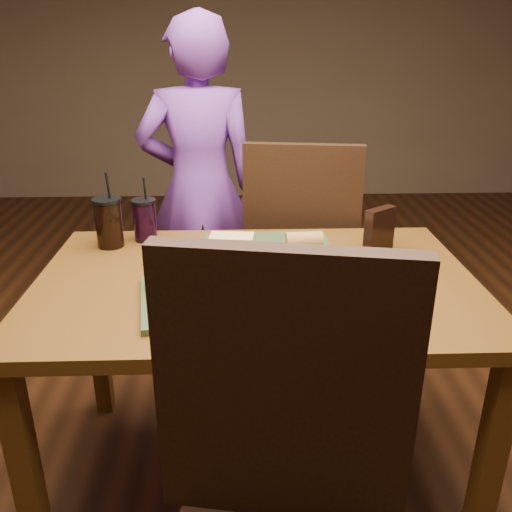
{
  "coord_description": "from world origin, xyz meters",
  "views": [
    {
      "loc": [
        -0.05,
        -1.46,
        1.42
      ],
      "look_at": [
        0.0,
        0.0,
        0.82
      ],
      "focal_mm": 38.0,
      "sensor_mm": 36.0,
      "label": 1
    }
  ],
  "objects_px": {
    "diner": "(200,190)",
    "salad_bowl": "(240,283)",
    "sandwich_far": "(232,243)",
    "cup_cola": "(109,222)",
    "dining_table": "(256,305)",
    "sandwich_near": "(175,276)",
    "cup_berry": "(145,220)",
    "tray_near": "(220,297)",
    "soup_bowl": "(389,296)",
    "baguette_near": "(279,306)",
    "chair_far": "(297,250)",
    "tray_far": "(270,251)",
    "chip_bag": "(379,230)",
    "baguette_far": "(304,241)"
  },
  "relations": [
    {
      "from": "diner",
      "to": "salad_bowl",
      "type": "xyz_separation_m",
      "value": [
        0.18,
        -1.11,
        0.05
      ]
    },
    {
      "from": "sandwich_far",
      "to": "cup_cola",
      "type": "height_order",
      "value": "cup_cola"
    },
    {
      "from": "dining_table",
      "to": "diner",
      "type": "xyz_separation_m",
      "value": [
        -0.22,
        0.96,
        0.1
      ]
    },
    {
      "from": "sandwich_near",
      "to": "cup_berry",
      "type": "distance_m",
      "value": 0.44
    },
    {
      "from": "dining_table",
      "to": "cup_berry",
      "type": "distance_m",
      "value": 0.53
    },
    {
      "from": "tray_near",
      "to": "soup_bowl",
      "type": "distance_m",
      "value": 0.45
    },
    {
      "from": "dining_table",
      "to": "baguette_near",
      "type": "height_order",
      "value": "baguette_near"
    },
    {
      "from": "cup_cola",
      "to": "dining_table",
      "type": "bearing_deg",
      "value": -29.81
    },
    {
      "from": "chair_far",
      "to": "tray_near",
      "type": "xyz_separation_m",
      "value": [
        -0.3,
        -0.78,
        0.18
      ]
    },
    {
      "from": "baguette_near",
      "to": "salad_bowl",
      "type": "bearing_deg",
      "value": 128.99
    },
    {
      "from": "cup_berry",
      "to": "tray_far",
      "type": "bearing_deg",
      "value": -18.41
    },
    {
      "from": "diner",
      "to": "chip_bag",
      "type": "relative_size",
      "value": 10.13
    },
    {
      "from": "diner",
      "to": "sandwich_far",
      "type": "bearing_deg",
      "value": 96.88
    },
    {
      "from": "baguette_near",
      "to": "cup_cola",
      "type": "bearing_deg",
      "value": 134.09
    },
    {
      "from": "soup_bowl",
      "to": "chip_bag",
      "type": "bearing_deg",
      "value": 80.29
    },
    {
      "from": "cup_berry",
      "to": "baguette_near",
      "type": "bearing_deg",
      "value": -55.04
    },
    {
      "from": "cup_berry",
      "to": "chip_bag",
      "type": "height_order",
      "value": "cup_berry"
    },
    {
      "from": "dining_table",
      "to": "cup_berry",
      "type": "relative_size",
      "value": 5.73
    },
    {
      "from": "tray_far",
      "to": "sandwich_far",
      "type": "bearing_deg",
      "value": -169.57
    },
    {
      "from": "chair_far",
      "to": "baguette_far",
      "type": "distance_m",
      "value": 0.51
    },
    {
      "from": "soup_bowl",
      "to": "baguette_far",
      "type": "distance_m",
      "value": 0.42
    },
    {
      "from": "sandwich_far",
      "to": "cup_cola",
      "type": "xyz_separation_m",
      "value": [
        -0.41,
        0.11,
        0.04
      ]
    },
    {
      "from": "baguette_far",
      "to": "chair_far",
      "type": "bearing_deg",
      "value": 85.96
    },
    {
      "from": "tray_far",
      "to": "cup_berry",
      "type": "distance_m",
      "value": 0.45
    },
    {
      "from": "diner",
      "to": "dining_table",
      "type": "bearing_deg",
      "value": 99.16
    },
    {
      "from": "soup_bowl",
      "to": "sandwich_near",
      "type": "distance_m",
      "value": 0.58
    },
    {
      "from": "cup_berry",
      "to": "baguette_far",
      "type": "bearing_deg",
      "value": -15.75
    },
    {
      "from": "sandwich_near",
      "to": "baguette_far",
      "type": "relative_size",
      "value": 1.19
    },
    {
      "from": "chair_far",
      "to": "chip_bag",
      "type": "relative_size",
      "value": 6.99
    },
    {
      "from": "sandwich_far",
      "to": "chip_bag",
      "type": "bearing_deg",
      "value": 3.49
    },
    {
      "from": "soup_bowl",
      "to": "sandwich_near",
      "type": "xyz_separation_m",
      "value": [
        -0.57,
        0.11,
        0.02
      ]
    },
    {
      "from": "sandwich_far",
      "to": "baguette_far",
      "type": "xyz_separation_m",
      "value": [
        0.23,
        0.01,
        0.0
      ]
    },
    {
      "from": "chair_far",
      "to": "soup_bowl",
      "type": "distance_m",
      "value": 0.87
    },
    {
      "from": "baguette_far",
      "to": "chip_bag",
      "type": "distance_m",
      "value": 0.25
    },
    {
      "from": "dining_table",
      "to": "sandwich_near",
      "type": "height_order",
      "value": "sandwich_near"
    },
    {
      "from": "diner",
      "to": "tray_near",
      "type": "distance_m",
      "value": 1.1
    },
    {
      "from": "sandwich_near",
      "to": "baguette_near",
      "type": "bearing_deg",
      "value": -34.47
    },
    {
      "from": "baguette_near",
      "to": "soup_bowl",
      "type": "bearing_deg",
      "value": 14.83
    },
    {
      "from": "baguette_near",
      "to": "cup_berry",
      "type": "relative_size",
      "value": 0.51
    },
    {
      "from": "cup_berry",
      "to": "chair_far",
      "type": "bearing_deg",
      "value": 28.41
    },
    {
      "from": "sandwich_near",
      "to": "cup_berry",
      "type": "relative_size",
      "value": 0.61
    },
    {
      "from": "dining_table",
      "to": "salad_bowl",
      "type": "xyz_separation_m",
      "value": [
        -0.05,
        -0.15,
        0.15
      ]
    },
    {
      "from": "salad_bowl",
      "to": "sandwich_near",
      "type": "height_order",
      "value": "salad_bowl"
    },
    {
      "from": "dining_table",
      "to": "baguette_near",
      "type": "distance_m",
      "value": 0.31
    },
    {
      "from": "salad_bowl",
      "to": "soup_bowl",
      "type": "xyz_separation_m",
      "value": [
        0.39,
        -0.04,
        -0.03
      ]
    },
    {
      "from": "soup_bowl",
      "to": "sandwich_far",
      "type": "distance_m",
      "value": 0.55
    },
    {
      "from": "diner",
      "to": "soup_bowl",
      "type": "distance_m",
      "value": 1.28
    },
    {
      "from": "tray_far",
      "to": "sandwich_near",
      "type": "relative_size",
      "value": 3.01
    },
    {
      "from": "salad_bowl",
      "to": "soup_bowl",
      "type": "relative_size",
      "value": 1.32
    },
    {
      "from": "diner",
      "to": "baguette_near",
      "type": "relative_size",
      "value": 13.19
    }
  ]
}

